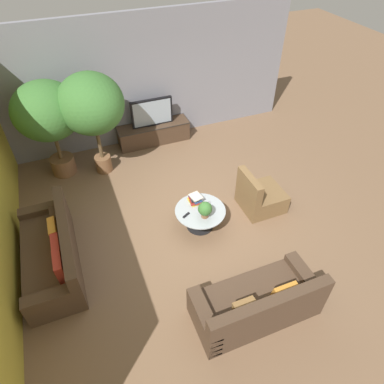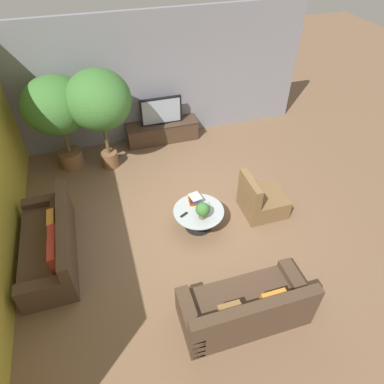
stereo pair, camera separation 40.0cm
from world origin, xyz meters
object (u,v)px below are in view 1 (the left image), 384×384
armchair_wicker (260,197)px  potted_palm_tall (47,114)px  couch_by_wall (53,254)px  potted_palm_corner (91,105)px  media_console (154,133)px  television (152,113)px  coffee_table (200,215)px  couch_near_entry (257,304)px  potted_plant_tabletop (205,209)px

armchair_wicker → potted_palm_tall: 4.54m
couch_by_wall → potted_palm_tall: 2.88m
couch_by_wall → potted_palm_tall: size_ratio=0.99×
armchair_wicker → potted_palm_corner: 3.81m
media_console → television: bearing=-90.0°
television → coffee_table: (-0.04, -3.11, -0.53)m
couch_near_entry → couch_by_wall: bearing=-37.3°
couch_near_entry → armchair_wicker: size_ratio=2.17×
couch_by_wall → potted_palm_corner: (1.27, 2.33, 1.33)m
potted_palm_tall → potted_plant_tabletop: size_ratio=6.59×
couch_near_entry → potted_palm_tall: potted_palm_tall is taller
potted_palm_tall → potted_palm_corner: size_ratio=0.94×
potted_palm_corner → potted_palm_tall: bearing=162.9°
media_console → potted_palm_corner: 2.08m
television → coffee_table: bearing=-90.7°
television → armchair_wicker: bearing=-67.7°
potted_palm_corner → potted_plant_tabletop: (1.38, -2.59, -1.03)m
potted_palm_tall → potted_plant_tabletop: bearing=-52.0°
couch_by_wall → couch_near_entry: (2.71, -2.06, -0.01)m
media_console → coffee_table: media_console is taller
couch_near_entry → armchair_wicker: armchair_wicker is taller
couch_by_wall → potted_plant_tabletop: couch_by_wall is taller
couch_near_entry → potted_palm_corner: potted_palm_corner is taller
coffee_table → potted_plant_tabletop: (0.01, -0.18, 0.31)m
couch_by_wall → armchair_wicker: (3.93, -0.03, -0.02)m
couch_near_entry → television: bearing=-89.6°
armchair_wicker → potted_plant_tabletop: size_ratio=2.65×
television → couch_near_entry: 5.12m
potted_palm_tall → potted_palm_corner: (0.85, -0.26, 0.15)m
armchair_wicker → potted_plant_tabletop: armchair_wicker is taller
couch_by_wall → couch_near_entry: 3.40m
television → couch_by_wall: television is taller
couch_near_entry → potted_palm_corner: size_ratio=0.82×
armchair_wicker → potted_palm_tall: size_ratio=0.40×
coffee_table → potted_palm_tall: (-2.21, 2.67, 1.19)m
potted_palm_corner → television: bearing=26.5°
television → potted_palm_corner: bearing=-153.5°
coffee_table → potted_palm_corner: size_ratio=0.41×
coffee_table → potted_plant_tabletop: bearing=-85.7°
potted_palm_tall → couch_by_wall: bearing=-99.3°
media_console → couch_by_wall: size_ratio=0.85×
coffee_table → potted_plant_tabletop: 0.36m
coffee_table → couch_near_entry: couch_near_entry is taller
armchair_wicker → potted_palm_tall: (-3.51, 2.63, 1.21)m
coffee_table → armchair_wicker: (1.30, 0.04, -0.02)m
television → couch_by_wall: size_ratio=0.48×
couch_near_entry → armchair_wicker: 2.37m
media_console → couch_near_entry: bearing=-89.6°
potted_palm_corner → potted_plant_tabletop: potted_palm_corner is taller
media_console → television: size_ratio=1.78×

